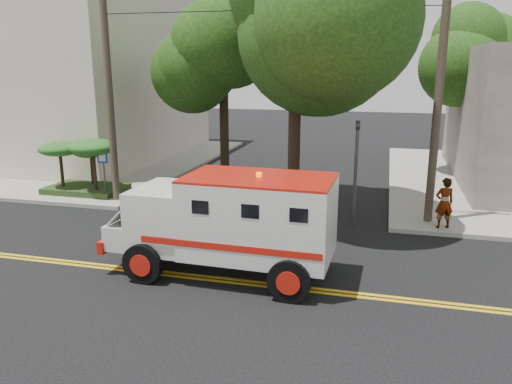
# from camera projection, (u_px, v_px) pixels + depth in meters

# --- Properties ---
(ground) EXTENTS (100.00, 100.00, 0.00)m
(ground) POSITION_uv_depth(u_px,v_px,m) (191.00, 277.00, 13.07)
(ground) COLOR black
(ground) RESTS_ON ground
(sidewalk_nw) EXTENTS (17.00, 17.00, 0.15)m
(sidewalk_nw) POSITION_uv_depth(u_px,v_px,m) (62.00, 159.00, 29.03)
(sidewalk_nw) COLOR gray
(sidewalk_nw) RESTS_ON ground
(building_left) EXTENTS (16.00, 14.00, 10.00)m
(building_left) POSITION_uv_depth(u_px,v_px,m) (40.00, 69.00, 29.68)
(building_left) COLOR beige
(building_left) RESTS_ON sidewalk_nw
(utility_pole_left) EXTENTS (0.28, 0.28, 9.00)m
(utility_pole_left) POSITION_uv_depth(u_px,v_px,m) (109.00, 89.00, 18.96)
(utility_pole_left) COLOR #382D23
(utility_pole_left) RESTS_ON ground
(utility_pole_right) EXTENTS (0.28, 0.28, 9.00)m
(utility_pole_right) POSITION_uv_depth(u_px,v_px,m) (439.00, 93.00, 16.21)
(utility_pole_right) COLOR #382D23
(utility_pole_right) RESTS_ON ground
(tree_main) EXTENTS (6.08, 5.70, 9.85)m
(tree_main) POSITION_uv_depth(u_px,v_px,m) (308.00, 9.00, 16.63)
(tree_main) COLOR black
(tree_main) RESTS_ON ground
(tree_left) EXTENTS (4.48, 4.20, 7.70)m
(tree_left) POSITION_uv_depth(u_px,v_px,m) (228.00, 57.00, 23.36)
(tree_left) COLOR black
(tree_left) RESTS_ON ground
(tree_right) EXTENTS (4.80, 4.50, 8.20)m
(tree_right) POSITION_uv_depth(u_px,v_px,m) (480.00, 50.00, 24.16)
(tree_right) COLOR black
(tree_right) RESTS_ON ground
(traffic_signal) EXTENTS (0.15, 0.18, 3.60)m
(traffic_signal) POSITION_uv_depth(u_px,v_px,m) (356.00, 161.00, 16.83)
(traffic_signal) COLOR #3F3F42
(traffic_signal) RESTS_ON ground
(accessibility_sign) EXTENTS (0.45, 0.10, 2.02)m
(accessibility_sign) POSITION_uv_depth(u_px,v_px,m) (104.00, 168.00, 20.05)
(accessibility_sign) COLOR #3F3F42
(accessibility_sign) RESTS_ON ground
(palm_planter) EXTENTS (3.52, 2.63, 2.36)m
(palm_planter) POSITION_uv_depth(u_px,v_px,m) (82.00, 158.00, 20.71)
(palm_planter) COLOR #1E3314
(palm_planter) RESTS_ON sidewalk_nw
(armored_truck) EXTENTS (6.00, 2.53, 2.70)m
(armored_truck) POSITION_uv_depth(u_px,v_px,m) (230.00, 219.00, 12.80)
(armored_truck) COLOR beige
(armored_truck) RESTS_ON ground
(pedestrian_a) EXTENTS (0.72, 0.58, 1.70)m
(pedestrian_a) POSITION_uv_depth(u_px,v_px,m) (444.00, 203.00, 16.32)
(pedestrian_a) COLOR gray
(pedestrian_a) RESTS_ON sidewalk_ne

